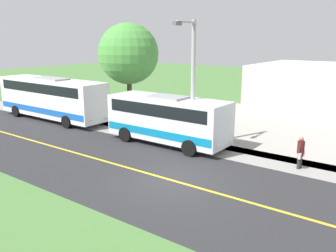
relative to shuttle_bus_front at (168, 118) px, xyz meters
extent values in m
plane|color=#477238|center=(4.52, 3.62, -1.59)|extent=(120.00, 120.00, 0.00)
cube|color=#28282B|center=(4.52, 3.62, -1.59)|extent=(8.00, 100.00, 0.01)
cube|color=gray|center=(-0.68, 3.62, -1.59)|extent=(2.40, 100.00, 0.01)
cube|color=#9E9991|center=(-7.88, 6.62, -1.59)|extent=(14.00, 36.00, 0.01)
cube|color=gold|center=(4.52, 3.62, -1.58)|extent=(0.16, 100.00, 0.00)
cube|color=silver|center=(0.00, 0.00, -0.03)|extent=(2.43, 7.54, 2.42)
cube|color=#0C72A5|center=(0.00, 0.00, -0.69)|extent=(2.47, 7.39, 0.44)
cube|color=black|center=(0.00, 0.00, 0.63)|extent=(2.47, 6.78, 0.70)
cube|color=gray|center=(0.00, 0.00, 1.24)|extent=(1.46, 2.26, 0.12)
cylinder|color=black|center=(-1.22, 2.34, -1.14)|extent=(0.25, 0.90, 0.90)
cylinder|color=black|center=(1.22, 2.34, -1.14)|extent=(0.25, 0.90, 0.90)
cylinder|color=black|center=(-1.22, -2.34, -1.14)|extent=(0.25, 0.90, 0.90)
cylinder|color=black|center=(1.22, -2.34, -1.14)|extent=(0.25, 0.90, 0.90)
sphere|color=#F2EACC|center=(-0.67, 3.79, -0.89)|extent=(0.20, 0.20, 0.20)
sphere|color=#F2EACC|center=(0.67, 3.79, -0.89)|extent=(0.20, 0.20, 0.20)
cube|color=white|center=(0.02, -11.13, 0.14)|extent=(2.39, 10.24, 2.76)
cube|color=blue|center=(0.02, -11.13, -0.69)|extent=(2.43, 10.03, 0.44)
cube|color=black|center=(0.02, -11.13, 0.97)|extent=(2.43, 9.21, 0.70)
cube|color=gray|center=(0.02, -11.13, 1.58)|extent=(1.43, 3.07, 0.12)
cylinder|color=black|center=(-1.18, -7.95, -1.14)|extent=(0.25, 0.90, 0.90)
cylinder|color=black|center=(1.22, -7.95, -1.14)|extent=(0.25, 0.90, 0.90)
cylinder|color=black|center=(-1.18, -14.30, -1.14)|extent=(0.25, 0.90, 0.90)
cylinder|color=black|center=(1.22, -14.30, -1.14)|extent=(0.25, 0.90, 0.90)
sphere|color=#F2EACC|center=(-0.64, -5.99, -0.89)|extent=(0.20, 0.20, 0.20)
sphere|color=#F2EACC|center=(0.68, -5.99, -0.89)|extent=(0.20, 0.20, 0.20)
cylinder|color=#262628|center=(-0.54, 7.67, -1.21)|extent=(0.18, 0.18, 0.77)
cylinder|color=#262628|center=(-0.34, 7.67, -1.21)|extent=(0.18, 0.18, 0.77)
cylinder|color=#4C1919|center=(-0.44, 7.67, -0.52)|extent=(0.34, 0.34, 0.61)
sphere|color=#8C664C|center=(-0.44, 7.67, -0.11)|extent=(0.21, 0.21, 0.21)
cylinder|color=#4C1919|center=(-0.62, 7.67, -0.49)|extent=(0.26, 0.10, 0.55)
cube|color=beige|center=(-0.70, 7.72, -0.89)|extent=(0.20, 0.12, 0.28)
cylinder|color=#4C1919|center=(-0.26, 7.67, -0.49)|extent=(0.26, 0.10, 0.55)
cube|color=beige|center=(-0.18, 7.72, -0.89)|extent=(0.20, 0.12, 0.28)
cylinder|color=#9E9EA3|center=(-0.48, 1.42, 1.99)|extent=(0.24, 0.24, 7.17)
cylinder|color=#9E9EA3|center=(0.32, 1.42, 5.43)|extent=(1.60, 0.14, 0.14)
cube|color=#59595B|center=(1.12, 1.42, 5.33)|extent=(0.50, 0.24, 0.20)
cylinder|color=#4C3826|center=(-2.88, -5.66, 0.12)|extent=(0.36, 0.36, 3.42)
sphere|color=#478C3D|center=(-2.88, -5.66, 3.48)|extent=(4.40, 4.40, 4.40)
camera|label=1|loc=(16.60, 12.25, 4.62)|focal=38.12mm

